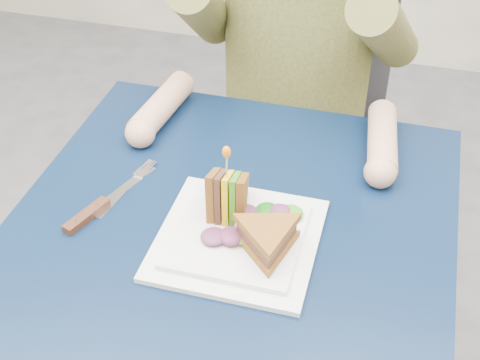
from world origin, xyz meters
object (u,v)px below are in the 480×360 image
(table, at_px, (232,251))
(chair, at_px, (300,111))
(sandwich_upright, at_px, (227,197))
(knife, at_px, (95,210))
(sandwich_flat, at_px, (267,238))
(plate, at_px, (238,238))
(fork, at_px, (125,189))

(table, distance_m, chair, 0.66)
(sandwich_upright, xyz_separation_m, knife, (-0.23, -0.04, -0.05))
(sandwich_flat, height_order, knife, sandwich_flat)
(chair, distance_m, sandwich_flat, 0.77)
(chair, relative_size, plate, 3.58)
(sandwich_upright, bearing_deg, plate, -55.65)
(knife, bearing_deg, chair, 71.52)
(plate, bearing_deg, table, 115.33)
(sandwich_flat, distance_m, fork, 0.31)
(sandwich_upright, xyz_separation_m, fork, (-0.20, 0.03, -0.05))
(sandwich_flat, bearing_deg, knife, 174.51)
(sandwich_flat, bearing_deg, chair, 96.27)
(chair, bearing_deg, sandwich_upright, -90.51)
(plate, distance_m, sandwich_upright, 0.07)
(chair, relative_size, sandwich_upright, 6.40)
(sandwich_upright, relative_size, fork, 0.81)
(table, relative_size, sandwich_flat, 4.21)
(chair, bearing_deg, table, -90.00)
(plate, bearing_deg, sandwich_upright, 124.35)
(sandwich_flat, height_order, fork, sandwich_flat)
(fork, bearing_deg, sandwich_upright, -8.08)
(table, xyz_separation_m, fork, (-0.21, 0.02, 0.08))
(table, xyz_separation_m, sandwich_upright, (-0.01, -0.01, 0.13))
(table, bearing_deg, sandwich_upright, -127.91)
(sandwich_flat, relative_size, sandwich_upright, 1.23)
(table, xyz_separation_m, chair, (0.00, 0.65, -0.11))
(sandwich_flat, xyz_separation_m, fork, (-0.29, 0.10, -0.04))
(knife, bearing_deg, fork, 68.26)
(table, xyz_separation_m, plate, (0.02, -0.05, 0.09))
(fork, height_order, knife, knife)
(sandwich_flat, bearing_deg, sandwich_upright, 140.77)
(table, bearing_deg, plate, -64.67)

